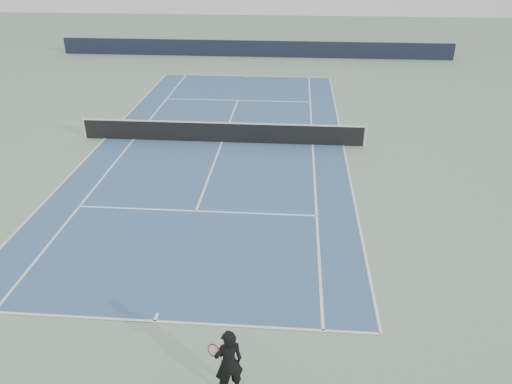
{
  "coord_description": "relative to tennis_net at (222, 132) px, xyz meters",
  "views": [
    {
      "loc": [
        3.23,
        -21.04,
        8.46
      ],
      "look_at": [
        2.1,
        -6.91,
        1.1
      ],
      "focal_mm": 35.0,
      "sensor_mm": 36.0,
      "label": 1
    }
  ],
  "objects": [
    {
      "name": "ground",
      "position": [
        0.0,
        0.0,
        -0.5
      ],
      "size": [
        80.0,
        80.0,
        0.0
      ],
      "primitive_type": "plane",
      "color": "gray"
    },
    {
      "name": "court_surface",
      "position": [
        0.0,
        0.0,
        -0.5
      ],
      "size": [
        10.97,
        23.77,
        0.01
      ],
      "primitive_type": "cube",
      "color": "#375984",
      "rests_on": "ground"
    },
    {
      "name": "tennis_net",
      "position": [
        0.0,
        0.0,
        0.0
      ],
      "size": [
        12.9,
        0.1,
        1.07
      ],
      "color": "silver",
      "rests_on": "ground"
    },
    {
      "name": "windscreen_far",
      "position": [
        0.0,
        17.88,
        0.1
      ],
      "size": [
        30.0,
        0.25,
        1.2
      ],
      "primitive_type": "cube",
      "color": "black",
      "rests_on": "ground"
    },
    {
      "name": "tennis_player",
      "position": [
        2.1,
        -13.83,
        0.32
      ],
      "size": [
        0.82,
        0.66,
        1.64
      ],
      "color": "black",
      "rests_on": "ground"
    }
  ]
}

